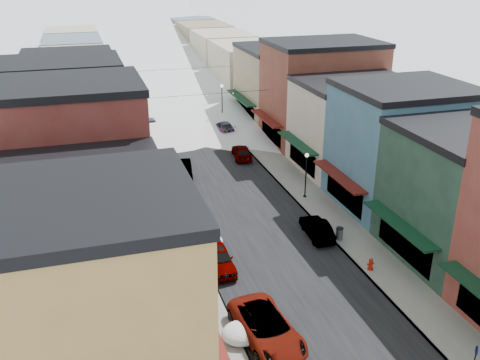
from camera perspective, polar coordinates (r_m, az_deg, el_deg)
road at (r=79.27m, az=-7.59°, el=7.88°), size 10.00×160.00×0.01m
sidewalk_left at (r=78.52m, az=-12.38°, el=7.46°), size 3.20×160.00×0.15m
sidewalk_right at (r=80.53m, az=-2.92°, el=8.33°), size 3.20×160.00×0.15m
curb_left at (r=78.65m, az=-11.25°, el=7.58°), size 0.10×160.00×0.15m
curb_right at (r=80.18m, az=-4.00°, el=8.24°), size 0.10×160.00×0.15m
bldg_l_yellow at (r=24.34m, az=-16.73°, el=-14.03°), size 11.30×8.70×11.50m
bldg_l_cream at (r=32.10m, az=-16.87°, el=-6.61°), size 11.30×8.20×9.50m
bldg_l_brick_near at (r=38.80m, az=-18.10°, el=0.86°), size 12.30×8.20×12.50m
bldg_l_grayblue at (r=47.37m, az=-17.25°, el=2.60°), size 11.30×9.20×9.00m
bldg_l_brick_far at (r=55.71m, az=-18.53°, el=6.46°), size 13.30×9.20×11.00m
bldg_l_tan at (r=65.51m, az=-17.54°, el=8.43°), size 11.30×11.20×10.00m
bldg_r_green at (r=40.49m, az=23.50°, el=-1.33°), size 11.30×9.20×9.50m
bldg_r_blue at (r=46.96m, az=16.79°, el=3.46°), size 11.30×9.20×10.50m
bldg_r_cream at (r=54.74m, az=12.10°, el=5.77°), size 12.30×9.20×9.00m
bldg_r_brick_far at (r=62.38m, az=8.68°, el=9.25°), size 13.30×9.20×11.50m
bldg_r_tan at (r=71.16m, az=4.45°, el=10.26°), size 11.30×11.20×9.50m
distant_blocks at (r=100.78m, az=-10.00°, el=13.21°), size 34.00×55.00×8.00m
overhead_cables at (r=65.86m, az=-5.99°, el=10.49°), size 16.40×15.04×0.04m
car_white_suv at (r=30.92m, az=2.87°, el=-15.49°), size 3.36×6.26×1.67m
car_silver_sedan at (r=37.21m, az=-2.37°, el=-8.32°), size 1.91×4.64×1.58m
car_dark_hatch at (r=52.07m, az=-6.17°, el=0.99°), size 2.40×5.21×1.66m
car_silver_wagon at (r=67.34m, az=-9.54°, el=5.76°), size 2.59×5.24×1.46m
car_green_sedan at (r=41.59m, az=8.20°, el=-5.12°), size 1.81×4.39×1.41m
car_gray_suv at (r=57.17m, az=0.18°, el=3.04°), size 2.33×4.57×1.49m
car_black_sedan at (r=66.08m, az=-1.74°, el=5.69°), size 2.01×4.71×1.35m
car_lane_silver at (r=75.87m, az=-8.75°, el=7.74°), size 2.30×4.62×1.51m
car_lane_white at (r=92.30m, az=-7.85°, el=10.46°), size 3.17×5.98×1.60m
fire_hydrant at (r=37.98m, az=13.76°, el=-8.74°), size 0.51×0.39×0.87m
parking_sign at (r=30.37m, az=23.73°, el=-17.20°), size 0.11×0.28×2.14m
trash_can at (r=41.29m, az=10.56°, el=-5.62°), size 0.56×0.56×0.95m
streetlamp_near at (r=47.15m, az=7.07°, el=1.10°), size 0.34×0.34×4.12m
streetlamp_far at (r=69.40m, az=-1.93°, el=8.70°), size 0.41×0.41×4.89m
snow_pile_near at (r=31.18m, az=0.26°, el=-15.89°), size 2.41×2.68×1.02m
snow_pile_mid at (r=39.95m, az=-3.45°, el=-6.56°), size 2.25×2.58×0.95m
snow_pile_far at (r=52.89m, az=-7.54°, el=0.89°), size 2.46×2.71×1.04m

